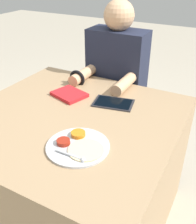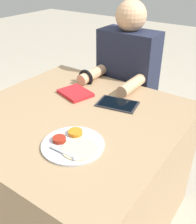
{
  "view_description": "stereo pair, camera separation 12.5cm",
  "coord_description": "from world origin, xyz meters",
  "px_view_note": "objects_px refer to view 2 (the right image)",
  "views": [
    {
      "loc": [
        0.67,
        -0.94,
        1.44
      ],
      "look_at": [
        0.16,
        0.01,
        0.81
      ],
      "focal_mm": 42.0,
      "sensor_mm": 36.0,
      "label": 1
    },
    {
      "loc": [
        0.78,
        -0.88,
        1.44
      ],
      "look_at": [
        0.16,
        0.01,
        0.81
      ],
      "focal_mm": 42.0,
      "sensor_mm": 36.0,
      "label": 2
    }
  ],
  "objects_px": {
    "tablet_device": "(117,104)",
    "person_diner": "(126,96)",
    "thali_tray": "(73,144)",
    "red_notebook": "(75,93)"
  },
  "relations": [
    {
      "from": "tablet_device",
      "to": "person_diner",
      "type": "distance_m",
      "value": 0.48
    },
    {
      "from": "tablet_device",
      "to": "thali_tray",
      "type": "bearing_deg",
      "value": -85.1
    },
    {
      "from": "red_notebook",
      "to": "thali_tray",
      "type": "bearing_deg",
      "value": -51.88
    },
    {
      "from": "thali_tray",
      "to": "red_notebook",
      "type": "distance_m",
      "value": 0.49
    },
    {
      "from": "thali_tray",
      "to": "tablet_device",
      "type": "height_order",
      "value": "thali_tray"
    },
    {
      "from": "thali_tray",
      "to": "tablet_device",
      "type": "xyz_separation_m",
      "value": [
        -0.04,
        0.42,
        -0.0
      ]
    },
    {
      "from": "thali_tray",
      "to": "red_notebook",
      "type": "bearing_deg",
      "value": 128.12
    },
    {
      "from": "tablet_device",
      "to": "person_diner",
      "type": "relative_size",
      "value": 0.19
    },
    {
      "from": "tablet_device",
      "to": "person_diner",
      "type": "bearing_deg",
      "value": 112.76
    },
    {
      "from": "red_notebook",
      "to": "tablet_device",
      "type": "xyz_separation_m",
      "value": [
        0.27,
        0.04,
        -0.0
      ]
    }
  ]
}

